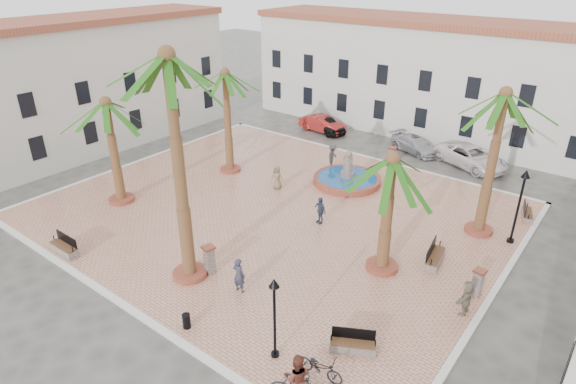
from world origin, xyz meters
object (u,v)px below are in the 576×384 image
bench_se (353,346)px  bicycle_a (320,367)px  cyclist_a (239,275)px  pedestrian_fountain_a (277,177)px  palm_s (169,81)px  bench_ne (527,215)px  palm_ne (502,110)px  pedestrian_east (466,297)px  cyclist_b (297,378)px  palm_nw (226,85)px  pedestrian_fountain_b (320,210)px  palm_e (391,175)px  bollard_se (209,259)px  bollard_n (392,156)px  palm_sw (108,116)px  car_silver (415,144)px  car_red (322,124)px  fountain (347,179)px  lamppost_e (521,194)px  pedestrian_north (333,156)px  bench_e (434,258)px  bench_s (65,248)px  litter_bin (186,321)px  bollard_e (478,282)px  car_white (471,157)px  car_black (326,124)px  lamppost_s (274,305)px

bench_se → bicycle_a: size_ratio=0.99×
cyclist_a → pedestrian_fountain_a: (-5.47, 9.53, -0.08)m
palm_s → bench_ne: 21.51m
palm_ne → pedestrian_east: (1.74, -7.26, -6.17)m
bench_ne → pedestrian_fountain_a: bearing=96.3°
cyclist_b → palm_nw: bearing=-73.3°
cyclist_b → pedestrian_fountain_b: (-6.32, 10.69, -0.16)m
palm_e → bollard_se: palm_e is taller
bollard_n → pedestrian_fountain_a: pedestrian_fountain_a is taller
palm_sw → car_silver: palm_sw is taller
bicycle_a → car_silver: bearing=11.6°
car_red → palm_nw: bearing=-177.1°
fountain → lamppost_e: lamppost_e is taller
fountain → bollard_se: size_ratio=3.01×
car_silver → lamppost_e: bearing=-113.2°
pedestrian_north → bicycle_a: bearing=-158.3°
bench_e → bollard_se: bearing=122.5°
bench_s → bench_e: size_ratio=0.91×
palm_e → car_silver: bearing=109.1°
palm_nw → bench_e: 17.36m
bench_s → litter_bin: size_ratio=2.91×
bench_ne → car_red: (-18.48, 6.05, 0.31)m
palm_ne → pedestrian_fountain_a: (-12.37, -2.52, -6.17)m
palm_nw → pedestrian_fountain_b: bearing=-14.1°
bollard_n → palm_e: bearing=-65.2°
palm_sw → cyclist_a: bearing=-10.2°
bicycle_a → pedestrian_fountain_a: bearing=39.4°
lamppost_e → pedestrian_fountain_b: 10.54m
bollard_e → car_white: (-5.45, 15.14, -0.09)m
palm_ne → bollard_se: palm_ne is taller
bench_s → litter_bin: bench_s is taller
palm_nw → car_white: palm_nw is taller
car_black → palm_nw: bearing=-160.6°
pedestrian_fountain_a → lamppost_s: bearing=-65.8°
palm_s → pedestrian_east: bearing=25.3°
litter_bin → car_black: 26.38m
litter_bin → car_silver: size_ratio=0.15×
bench_ne → palm_ne: bearing=136.0°
pedestrian_east → car_black: (-18.20, 16.73, -0.24)m
cyclist_a → bench_s: bearing=16.7°
bench_se → car_red: car_red is taller
bench_se → car_silver: car_silver is taller
car_red → fountain: bearing=-133.7°
pedestrian_north → lamppost_e: bearing=-111.6°
fountain → litter_bin: fountain is taller
palm_s → car_black: bearing=107.3°
palm_sw → bench_e: palm_sw is taller
bench_se → bollard_e: (2.63, 6.37, 0.44)m
bench_s → bollard_e: bollard_e is taller
bench_ne → pedestrian_fountain_a: pedestrian_fountain_a is taller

